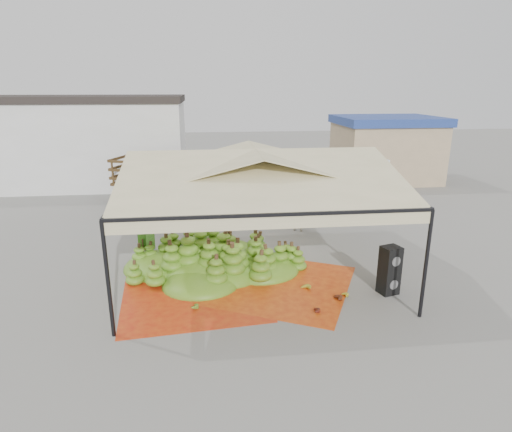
{
  "coord_description": "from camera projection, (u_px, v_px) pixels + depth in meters",
  "views": [
    {
      "loc": [
        -1.56,
        -13.65,
        5.94
      ],
      "look_at": [
        0.2,
        1.5,
        1.3
      ],
      "focal_mm": 30.0,
      "sensor_mm": 36.0,
      "label": 1
    }
  ],
  "objects": [
    {
      "name": "hanging_bunches",
      "position": [
        235.0,
        203.0,
        12.7
      ],
      "size": [
        3.24,
        0.24,
        0.2
      ],
      "color": "#537C19",
      "rests_on": "ground"
    },
    {
      "name": "banana_leaves",
      "position": [
        150.0,
        262.0,
        15.09
      ],
      "size": [
        0.96,
        1.36,
        3.7
      ],
      "primitive_type": null,
      "color": "#2A671B",
      "rests_on": "ground"
    },
    {
      "name": "tarp_right",
      "position": [
        282.0,
        284.0,
        13.35
      ],
      "size": [
        5.43,
        5.52,
        0.01
      ],
      "primitive_type": "cube",
      "rotation": [
        0.0,
        0.0,
        -0.46
      ],
      "color": "orange",
      "rests_on": "ground"
    },
    {
      "name": "building_white",
      "position": [
        68.0,
        141.0,
        26.28
      ],
      "size": [
        14.3,
        6.3,
        5.4
      ],
      "color": "silver",
      "rests_on": "ground"
    },
    {
      "name": "banana_heap",
      "position": [
        214.0,
        252.0,
        14.25
      ],
      "size": [
        6.37,
        5.33,
        1.31
      ],
      "primitive_type": "ellipsoid",
      "rotation": [
        0.0,
        0.0,
        0.05
      ],
      "color": "#4F7B19",
      "rests_on": "ground"
    },
    {
      "name": "hand_red_b",
      "position": [
        336.0,
        297.0,
        12.33
      ],
      "size": [
        0.52,
        0.44,
        0.23
      ],
      "primitive_type": "ellipsoid",
      "rotation": [
        0.0,
        0.0,
        0.06
      ],
      "color": "#562913",
      "rests_on": "ground"
    },
    {
      "name": "tarp_left",
      "position": [
        194.0,
        296.0,
        12.62
      ],
      "size": [
        4.46,
        4.29,
        0.01
      ],
      "primitive_type": "cube",
      "rotation": [
        0.0,
        0.0,
        0.1
      ],
      "color": "#C74E12",
      "rests_on": "ground"
    },
    {
      "name": "truck_right",
      "position": [
        323.0,
        176.0,
        22.25
      ],
      "size": [
        7.07,
        3.13,
        2.35
      ],
      "rotation": [
        0.0,
        0.0,
        0.12
      ],
      "color": "#50321A",
      "rests_on": "ground"
    },
    {
      "name": "truck_left",
      "position": [
        192.0,
        176.0,
        21.7
      ],
      "size": [
        7.74,
        5.08,
        2.52
      ],
      "rotation": [
        0.0,
        0.0,
        -0.39
      ],
      "color": "#4A3518",
      "rests_on": "ground"
    },
    {
      "name": "hand_yellow_b",
      "position": [
        305.0,
        287.0,
        12.95
      ],
      "size": [
        0.61,
        0.6,
        0.22
      ],
      "primitive_type": "ellipsoid",
      "rotation": [
        0.0,
        0.0,
        0.67
      ],
      "color": "#AF8C23",
      "rests_on": "ground"
    },
    {
      "name": "canopy_tent",
      "position": [
        255.0,
        171.0,
        13.91
      ],
      "size": [
        8.1,
        8.1,
        4.0
      ],
      "color": "black",
      "rests_on": "ground"
    },
    {
      "name": "hand_red_a",
      "position": [
        314.0,
        309.0,
        11.68
      ],
      "size": [
        0.46,
        0.4,
        0.19
      ],
      "primitive_type": "ellipsoid",
      "rotation": [
        0.0,
        0.0,
        -0.14
      ],
      "color": "#582514",
      "rests_on": "ground"
    },
    {
      "name": "vendor",
      "position": [
        298.0,
        212.0,
        18.09
      ],
      "size": [
        0.71,
        0.6,
        1.65
      ],
      "primitive_type": "imported",
      "rotation": [
        0.0,
        0.0,
        2.72
      ],
      "color": "gray",
      "rests_on": "ground"
    },
    {
      "name": "building_tan",
      "position": [
        385.0,
        148.0,
        27.72
      ],
      "size": [
        6.3,
        5.3,
        4.1
      ],
      "color": "tan",
      "rests_on": "ground"
    },
    {
      "name": "ground",
      "position": [
        255.0,
        264.0,
        14.87
      ],
      "size": [
        90.0,
        90.0,
        0.0
      ],
      "primitive_type": "plane",
      "color": "slate",
      "rests_on": "ground"
    },
    {
      "name": "hand_yellow_a",
      "position": [
        343.0,
        294.0,
        12.54
      ],
      "size": [
        0.44,
        0.38,
        0.18
      ],
      "primitive_type": "ellipsoid",
      "rotation": [
        0.0,
        0.0,
        0.14
      ],
      "color": "gold",
      "rests_on": "ground"
    },
    {
      "name": "speaker_stack",
      "position": [
        389.0,
        270.0,
        12.62
      ],
      "size": [
        0.64,
        0.6,
        1.47
      ],
      "rotation": [
        0.0,
        0.0,
        0.29
      ],
      "color": "black",
      "rests_on": "ground"
    },
    {
      "name": "hand_green",
      "position": [
        192.0,
        305.0,
        11.9
      ],
      "size": [
        0.51,
        0.45,
        0.2
      ],
      "primitive_type": "ellipsoid",
      "rotation": [
        0.0,
        0.0,
        -0.24
      ],
      "color": "#527217",
      "rests_on": "ground"
    }
  ]
}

